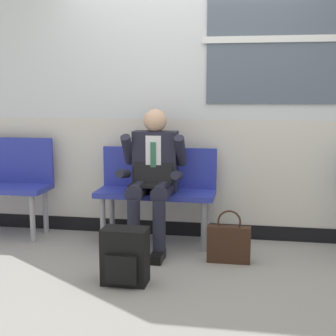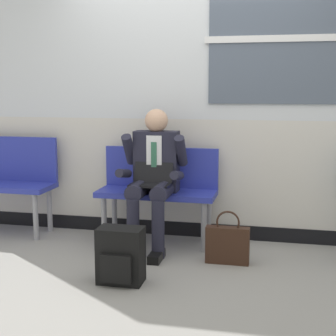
% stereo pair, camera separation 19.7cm
% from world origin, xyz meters
% --- Properties ---
extents(ground_plane, '(18.00, 18.00, 0.00)m').
position_xyz_m(ground_plane, '(0.00, 0.00, 0.00)').
color(ground_plane, gray).
extents(station_wall, '(5.33, 0.17, 2.70)m').
position_xyz_m(station_wall, '(0.01, 0.75, 1.35)').
color(station_wall, silver).
rests_on(station_wall, ground).
extents(bench_with_person, '(1.09, 0.42, 0.88)m').
position_xyz_m(bench_with_person, '(-0.30, 0.47, 0.53)').
color(bench_with_person, '#28339E').
rests_on(bench_with_person, ground).
extents(bench_empty, '(1.02, 0.42, 0.95)m').
position_xyz_m(bench_empty, '(-1.89, 0.47, 0.55)').
color(bench_empty, '#28339E').
rests_on(bench_empty, ground).
extents(person_seated, '(0.57, 0.70, 1.25)m').
position_xyz_m(person_seated, '(-0.30, 0.27, 0.67)').
color(person_seated, '#1E1E2D').
rests_on(person_seated, ground).
extents(backpack, '(0.34, 0.24, 0.42)m').
position_xyz_m(backpack, '(-0.33, -0.60, 0.21)').
color(backpack, black).
rests_on(backpack, ground).
extents(handbag, '(0.36, 0.10, 0.45)m').
position_xyz_m(handbag, '(0.40, -0.00, 0.16)').
color(handbag, '#331E14').
rests_on(handbag, ground).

